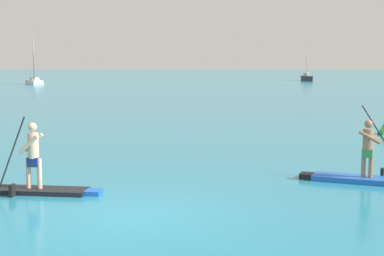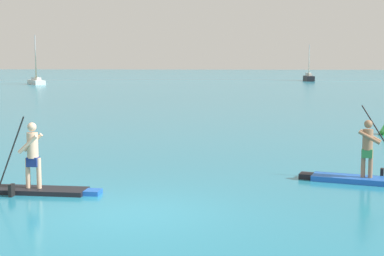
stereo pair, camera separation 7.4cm
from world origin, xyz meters
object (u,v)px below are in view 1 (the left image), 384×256
object	(u,v)px
paddleboarder_mid_center	(28,180)
paddleboarder_far_right	(368,172)
sailboat_left_horizon	(34,79)
sailboat_right_horizon	(307,76)

from	to	relation	value
paddleboarder_mid_center	paddleboarder_far_right	world-z (taller)	paddleboarder_far_right
paddleboarder_mid_center	sailboat_left_horizon	distance (m)	67.81
paddleboarder_far_right	paddleboarder_mid_center	bearing A→B (deg)	-150.64
sailboat_left_horizon	sailboat_right_horizon	size ratio (longest dim) A/B	1.15
sailboat_left_horizon	paddleboarder_mid_center	bearing A→B (deg)	168.51
sailboat_left_horizon	paddleboarder_far_right	bearing A→B (deg)	175.45
paddleboarder_far_right	sailboat_left_horizon	size ratio (longest dim) A/B	0.51
paddleboarder_mid_center	sailboat_right_horizon	world-z (taller)	sailboat_right_horizon
sailboat_left_horizon	sailboat_right_horizon	xyz separation A→B (m)	(38.91, 18.07, 0.04)
paddleboarder_mid_center	paddleboarder_far_right	bearing A→B (deg)	-164.97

